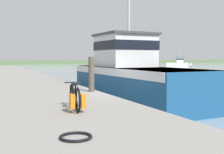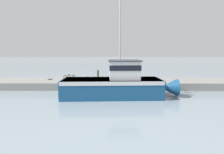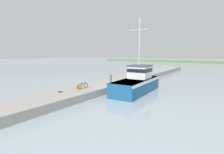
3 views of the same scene
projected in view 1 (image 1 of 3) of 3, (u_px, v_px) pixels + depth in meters
ground_plane at (132, 111)px, 12.11m from camera, size 320.00×320.00×0.00m
dock_pier at (45, 107)px, 10.59m from camera, size 4.78×80.00×0.86m
far_shoreline at (98, 62)px, 100.85m from camera, size 180.00×5.00×1.24m
fishing_boat_main at (131, 75)px, 14.98m from camera, size 3.64×11.28×9.79m
boat_green_anchored at (178, 64)px, 62.94m from camera, size 5.56×4.01×4.75m
bicycle_touring at (76, 98)px, 7.67m from camera, size 0.56×1.72×0.73m
mooring_post at (91, 74)px, 11.82m from camera, size 0.25×0.25×1.46m
hose_coil at (76, 137)px, 5.01m from camera, size 0.60×0.60×0.05m
water_bottle_on_curb at (80, 99)px, 8.98m from camera, size 0.07×0.07×0.21m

